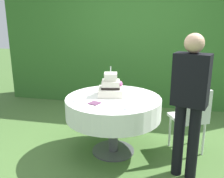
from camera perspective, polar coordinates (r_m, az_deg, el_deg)
ground_plane at (r=3.53m, az=0.28°, el=-13.77°), size 20.00×20.00×0.00m
foliage_hedge at (r=5.22m, az=5.39°, el=10.47°), size 5.40×0.54×2.53m
cake_table at (r=3.27m, az=0.29°, el=-4.21°), size 1.22×1.22×0.76m
wedding_cake at (r=3.29m, az=-0.22°, el=0.43°), size 0.37×0.37×0.39m
serving_plate_near at (r=3.14m, az=-7.74°, el=-2.48°), size 0.14×0.14×0.01m
serving_plate_far at (r=2.84m, az=3.66°, el=-4.33°), size 0.11×0.11×0.01m
serving_plate_left at (r=3.64m, az=4.08°, el=0.18°), size 0.14×0.14×0.01m
napkin_stack at (r=3.01m, az=-3.94°, el=-3.20°), size 0.15×0.15×0.01m
garden_chair at (r=3.41m, az=17.36°, el=-5.63°), size 0.53×0.53×0.89m
standing_person at (r=2.78m, az=17.05°, el=-1.99°), size 0.40×0.30×1.60m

